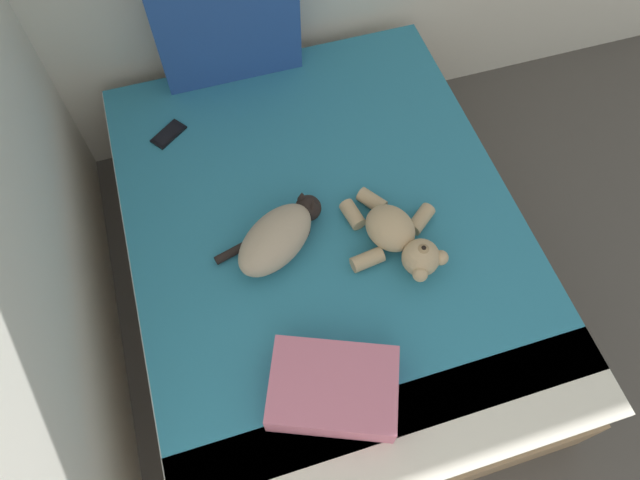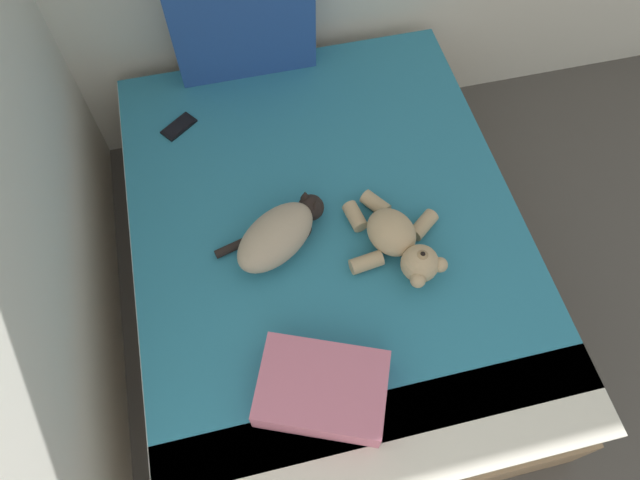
% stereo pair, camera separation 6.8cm
% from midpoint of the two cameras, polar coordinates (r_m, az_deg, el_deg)
% --- Properties ---
extents(ground_plane, '(10.64, 10.64, 0.00)m').
position_cam_midpoint_polar(ground_plane, '(2.69, 25.99, -19.70)').
color(ground_plane, '#4C4742').
extents(bed, '(1.53, 1.94, 0.55)m').
position_cam_midpoint_polar(bed, '(2.43, -0.31, -1.81)').
color(bed, '#9E7A56').
rests_on(bed, ground_plane).
extents(patterned_cushion, '(0.59, 0.13, 0.50)m').
position_cam_midpoint_polar(patterned_cushion, '(2.57, -9.95, 20.09)').
color(patterned_cushion, '#264C99').
rests_on(patterned_cushion, bed).
extents(cat, '(0.43, 0.35, 0.15)m').
position_cam_midpoint_polar(cat, '(2.09, -5.04, 0.34)').
color(cat, tan).
rests_on(cat, bed).
extents(teddy_bear, '(0.38, 0.45, 0.15)m').
position_cam_midpoint_polar(teddy_bear, '(2.10, 6.84, 0.26)').
color(teddy_bear, tan).
rests_on(teddy_bear, bed).
extents(cell_phone, '(0.16, 0.15, 0.01)m').
position_cam_midpoint_polar(cell_phone, '(2.53, -15.48, 10.03)').
color(cell_phone, black).
rests_on(cell_phone, bed).
extents(throw_pillow, '(0.48, 0.41, 0.11)m').
position_cam_midpoint_polar(throw_pillow, '(1.88, 0.24, -14.45)').
color(throw_pillow, '#D1728C').
rests_on(throw_pillow, bed).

